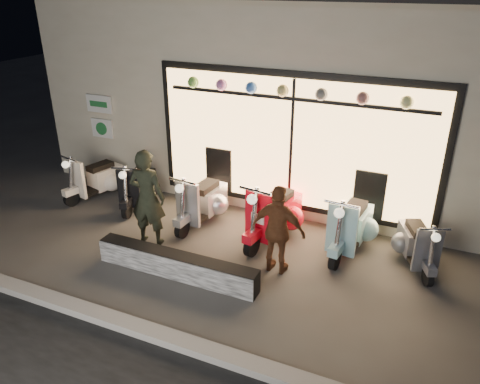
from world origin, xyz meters
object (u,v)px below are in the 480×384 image
object	(u,v)px
graffiti_barrier	(177,265)
woman	(278,230)
scooter_silver	(204,200)
scooter_red	(276,212)
man	(147,198)

from	to	relation	value
graffiti_barrier	woman	distance (m)	1.71
graffiti_barrier	scooter_silver	distance (m)	1.93
scooter_red	woman	bearing A→B (deg)	-59.95
scooter_silver	scooter_red	size ratio (longest dim) A/B	0.92
scooter_silver	scooter_red	world-z (taller)	scooter_red
graffiti_barrier	scooter_silver	world-z (taller)	scooter_silver
scooter_red	man	xyz separation A→B (m)	(-1.98, -1.14, 0.41)
man	woman	distance (m)	2.40
scooter_silver	woman	xyz separation A→B (m)	(1.89, -1.08, 0.32)
woman	scooter_red	bearing A→B (deg)	-66.59
man	scooter_silver	bearing A→B (deg)	-122.61
scooter_silver	graffiti_barrier	bearing A→B (deg)	-71.44
scooter_red	scooter_silver	bearing A→B (deg)	-170.71
scooter_silver	woman	distance (m)	2.20
scooter_red	man	distance (m)	2.32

